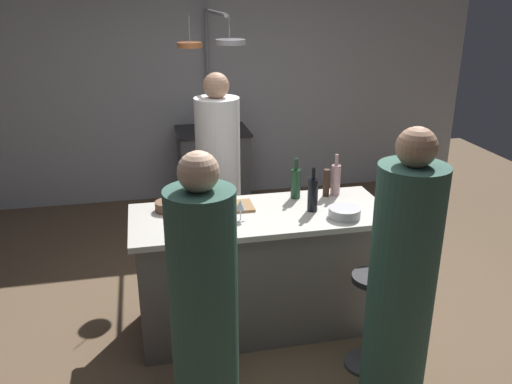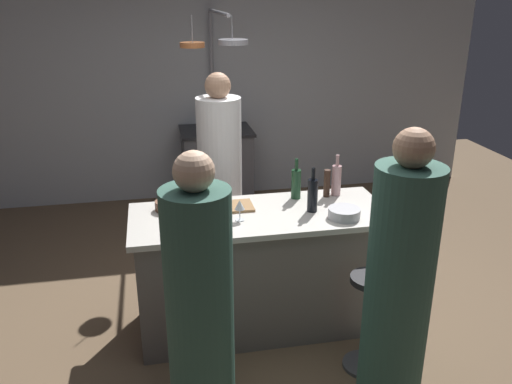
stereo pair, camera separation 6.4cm
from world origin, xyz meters
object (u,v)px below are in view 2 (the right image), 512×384
Objects in this scene: chef at (220,184)px; wine_glass_near_right_guest at (173,221)px; wine_glass_near_left_guest at (205,206)px; mixing_bowl_wooden at (168,205)px; wine_bottle_green at (296,183)px; wine_glass_by_chef at (240,206)px; guest_left at (200,316)px; pepper_mill at (327,183)px; wine_bottle_dark at (313,195)px; guest_right at (398,293)px; bar_stool_left at (197,339)px; mixing_bowl_steel at (344,213)px; stove_range at (217,167)px; wine_bottle_rose at (336,180)px; bar_stool_right at (368,318)px; wine_bottle_white at (193,218)px; cutting_board at (230,207)px.

chef is 1.24m from wine_glass_near_right_guest.
mixing_bowl_wooden is (-0.24, 0.23, -0.07)m from wine_glass_near_left_guest.
wine_glass_by_chef is (-0.48, -0.32, -0.01)m from wine_bottle_green.
guest_left is 5.46× the size of wine_bottle_green.
guest_left is 7.91× the size of pepper_mill.
wine_glass_by_chef is at bearing -173.43° from wine_bottle_dark.
guest_right is 5.44× the size of wine_bottle_dark.
bar_stool_left is 1.49m from pepper_mill.
wine_bottle_green reaches higher than mixing_bowl_wooden.
wine_glass_near_left_guest is 0.67× the size of mixing_bowl_steel.
wine_bottle_rose is at bearing -74.10° from stove_range.
wine_glass_near_right_guest and wine_glass_by_chef have the same top height.
guest_left is (-0.36, -1.86, -0.04)m from chef.
guest_left is 0.96m from wine_glass_near_left_guest.
bar_stool_right is at bearing -85.25° from mixing_bowl_steel.
stove_range is 1.31× the size of bar_stool_right.
mixing_bowl_steel is at bearing -91.09° from pepper_mill.
guest_right reaches higher than wine_bottle_rose.
bar_stool_left is 3.24× the size of pepper_mill.
chef is 5.56× the size of wine_bottle_rose.
wine_bottle_white is at bearing -155.38° from pepper_mill.
stove_range is 3.12m from bar_stool_right.
wine_bottle_white is at bearing -156.01° from wine_bottle_rose.
guest_right is 0.83m from mixing_bowl_steel.
wine_bottle_rose reaches higher than mixing_bowl_steel.
wine_glass_near_right_guest is (-0.09, 0.72, 0.24)m from guest_left.
guest_right reaches higher than wine_bottle_green.
pepper_mill reaches higher than cutting_board.
bar_stool_left is 1.24m from wine_bottle_dark.
wine_bottle_green reaches higher than mixing_bowl_steel.
stove_range is at bearing 99.24° from guest_right.
cutting_board is at bearing 53.46° from wine_bottle_white.
wine_glass_near_left_guest is at bearing -103.29° from chef.
pepper_mill is 0.96× the size of mixing_bowl_steel.
mixing_bowl_steel is at bearing -61.57° from wine_bottle_green.
guest_left reaches higher than wine_glass_near_right_guest.
wine_bottle_rose reaches higher than wine_glass_near_right_guest.
wine_bottle_dark is at bearing -60.39° from chef.
chef is at bearing 136.52° from pepper_mill.
stove_range is 1.61m from chef.
pepper_mill is 0.31m from wine_bottle_dark.
guest_left reaches higher than mixing_bowl_steel.
pepper_mill is 0.41m from mixing_bowl_steel.
wine_glass_by_chef reaches higher than mixing_bowl_wooden.
wine_glass_near_right_guest is at bearing -152.38° from wine_bottle_green.
cutting_board is at bearing -92.01° from chef.
pepper_mill is 0.67× the size of wine_bottle_rose.
wine_bottle_dark is at bearing -81.69° from stove_range.
wine_bottle_rose is 0.86m from wine_glass_by_chef.
cutting_board is 2.19× the size of wine_glass_near_right_guest.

